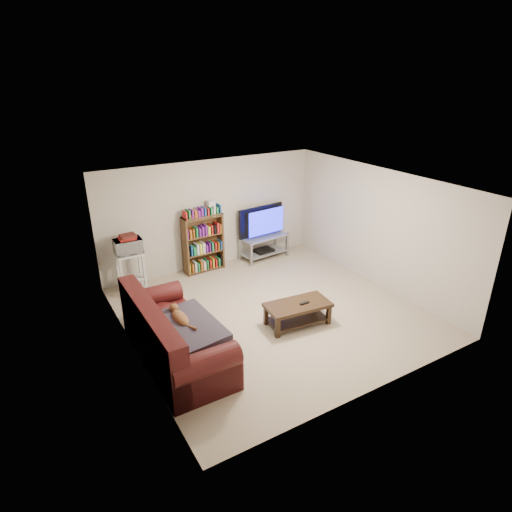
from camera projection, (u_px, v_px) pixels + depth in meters
floor at (272, 312)px, 7.89m from camera, size 5.00×5.00×0.00m
ceiling at (274, 184)px, 6.94m from camera, size 5.00×5.00×0.00m
wall_back at (211, 214)px, 9.39m from camera, size 5.00×0.00×5.00m
wall_front at (379, 317)px, 5.44m from camera, size 5.00×0.00×5.00m
wall_left at (129, 286)px, 6.25m from camera, size 0.00×5.00×5.00m
wall_right at (377, 228)px, 8.59m from camera, size 0.00×5.00×5.00m
sofa at (171, 340)px, 6.46m from camera, size 1.03×2.36×1.01m
blanket at (186, 328)px, 6.33m from camera, size 1.01×1.26×0.20m
cat at (180, 318)px, 6.48m from camera, size 0.26×0.64×0.19m
coffee_table at (298, 310)px, 7.41m from camera, size 1.17×0.67×0.41m
remote at (305, 303)px, 7.35m from camera, size 0.19×0.06×0.02m
tv_stand at (264, 243)px, 10.05m from camera, size 1.16×0.61×0.56m
television at (264, 222)px, 9.84m from camera, size 1.21×0.28×0.69m
dvd_player at (264, 250)px, 10.13m from camera, size 0.48×0.36×0.06m
bookshelf at (203, 243)px, 9.30m from camera, size 0.90×0.32×1.29m
shelf_clutter at (205, 209)px, 9.07m from camera, size 0.66×0.22×0.28m
microwave_stand at (131, 267)px, 8.43m from camera, size 0.53×0.38×0.84m
microwave at (128, 246)px, 8.25m from camera, size 0.52×0.35×0.29m
game_boxes at (127, 238)px, 8.19m from camera, size 0.31×0.27×0.05m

